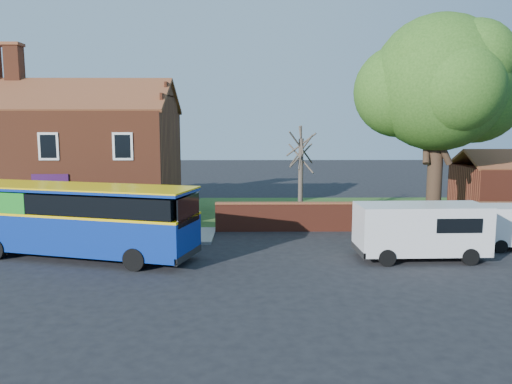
{
  "coord_description": "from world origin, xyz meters",
  "views": [
    {
      "loc": [
        3.89,
        -19.62,
        5.84
      ],
      "look_at": [
        4.18,
        5.0,
        2.44
      ],
      "focal_mm": 35.0,
      "sensor_mm": 36.0,
      "label": 1
    }
  ],
  "objects": [
    {
      "name": "kerb",
      "position": [
        -7.0,
        4.0,
        0.07
      ],
      "size": [
        18.0,
        0.15,
        0.14
      ],
      "primitive_type": "cube",
      "color": "slate",
      "rests_on": "ground"
    },
    {
      "name": "boundary_wall",
      "position": [
        13.0,
        7.0,
        0.81
      ],
      "size": [
        22.0,
        0.38,
        1.6
      ],
      "color": "maroon",
      "rests_on": "ground"
    },
    {
      "name": "bare_tree",
      "position": [
        6.86,
        9.44,
        2.78
      ],
      "size": [
        2.03,
        2.42,
        5.41
      ],
      "color": "#4C4238",
      "rests_on": "ground"
    },
    {
      "name": "ground",
      "position": [
        0.0,
        0.0,
        0.0
      ],
      "size": [
        120.0,
        120.0,
        0.0
      ],
      "primitive_type": "plane",
      "color": "black",
      "rests_on": "ground"
    },
    {
      "name": "pavement",
      "position": [
        -7.0,
        5.75,
        0.06
      ],
      "size": [
        18.0,
        3.5,
        0.12
      ],
      "primitive_type": "cube",
      "color": "gray",
      "rests_on": "ground"
    },
    {
      "name": "van_near",
      "position": [
        11.24,
        1.31,
        1.34
      ],
      "size": [
        5.51,
        2.39,
        2.39
      ],
      "rotation": [
        0.0,
        0.0,
        0.03
      ],
      "color": "silver",
      "rests_on": "ground"
    },
    {
      "name": "grass_strip",
      "position": [
        13.0,
        13.0,
        0.02
      ],
      "size": [
        26.0,
        12.0,
        0.04
      ],
      "primitive_type": "cube",
      "color": "#426B28",
      "rests_on": "ground"
    },
    {
      "name": "shop_building",
      "position": [
        -7.02,
        11.5,
        3.41
      ],
      "size": [
        12.3,
        8.13,
        10.5
      ],
      "color": "brown",
      "rests_on": "ground"
    },
    {
      "name": "large_tree",
      "position": [
        14.92,
        9.82,
        7.89
      ],
      "size": [
        9.87,
        7.81,
        12.04
      ],
      "color": "black",
      "rests_on": "ground"
    },
    {
      "name": "bus",
      "position": [
        -3.91,
        1.87,
        1.8
      ],
      "size": [
        10.72,
        5.34,
        3.17
      ],
      "rotation": [
        0.0,
        0.0,
        -0.27
      ],
      "color": "navy",
      "rests_on": "ground"
    }
  ]
}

